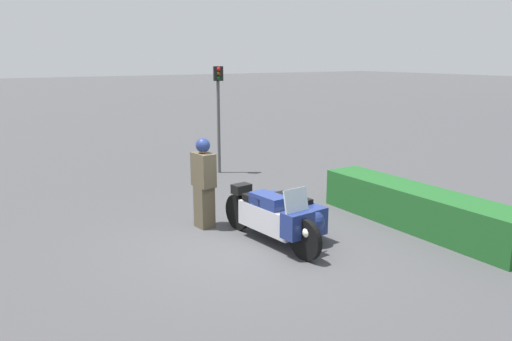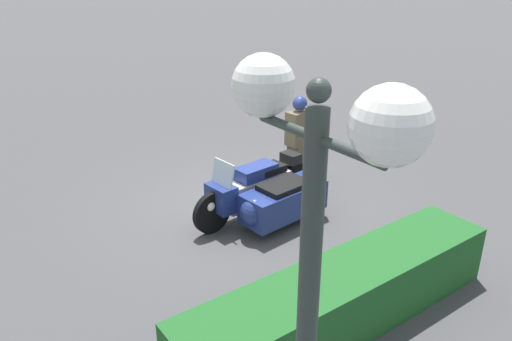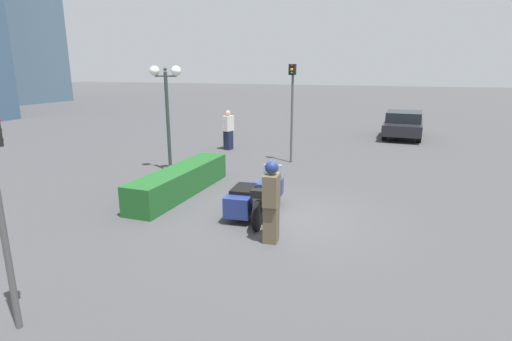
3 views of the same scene
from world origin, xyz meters
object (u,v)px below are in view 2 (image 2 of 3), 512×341
object	(u,v)px
officer_rider	(299,139)
twin_lamp_post	(312,229)
hedge_bush_curbside	(344,297)
police_motorcycle	(267,196)

from	to	relation	value
officer_rider	twin_lamp_post	size ratio (longest dim) A/B	0.48
officer_rider	twin_lamp_post	world-z (taller)	twin_lamp_post
twin_lamp_post	hedge_bush_curbside	bearing A→B (deg)	-141.81
hedge_bush_curbside	twin_lamp_post	distance (m)	3.73
officer_rider	hedge_bush_curbside	distance (m)	4.24
officer_rider	hedge_bush_curbside	size ratio (longest dim) A/B	0.40
police_motorcycle	officer_rider	xyz separation A→B (m)	(-1.43, -0.89, 0.47)
officer_rider	hedge_bush_curbside	bearing A→B (deg)	-38.39
officer_rider	twin_lamp_post	bearing A→B (deg)	-45.99
twin_lamp_post	officer_rider	bearing A→B (deg)	-130.33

